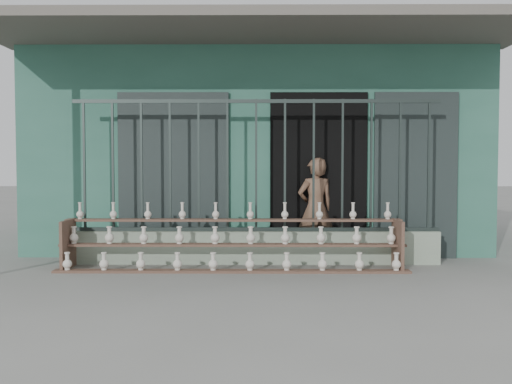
{
  "coord_description": "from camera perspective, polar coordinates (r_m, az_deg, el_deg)",
  "views": [
    {
      "loc": [
        0.05,
        -6.47,
        1.35
      ],
      "look_at": [
        0.0,
        1.0,
        1.0
      ],
      "focal_mm": 40.0,
      "sensor_mm": 36.0,
      "label": 1
    }
  ],
  "objects": [
    {
      "name": "workshop_building",
      "position": [
        10.71,
        0.15,
        4.14
      ],
      "size": [
        7.4,
        6.6,
        3.21
      ],
      "color": "#306553",
      "rests_on": "ground"
    },
    {
      "name": "shelf_rack",
      "position": [
        7.44,
        -2.37,
        -5.0
      ],
      "size": [
        4.5,
        0.68,
        0.85
      ],
      "color": "brown",
      "rests_on": "ground"
    },
    {
      "name": "elderly_woman",
      "position": [
        8.23,
        5.97,
        -1.66
      ],
      "size": [
        0.61,
        0.48,
        1.46
      ],
      "primitive_type": "imported",
      "rotation": [
        0.0,
        0.0,
        3.42
      ],
      "color": "brown",
      "rests_on": "ground"
    },
    {
      "name": "security_fence",
      "position": [
        7.77,
        0.02,
        2.67
      ],
      "size": [
        5.0,
        0.04,
        1.8
      ],
      "color": "#283330",
      "rests_on": "parapet_wall"
    },
    {
      "name": "parapet_wall",
      "position": [
        7.86,
        0.02,
        -5.55
      ],
      "size": [
        5.0,
        0.2,
        0.45
      ],
      "primitive_type": "cube",
      "color": "gray",
      "rests_on": "ground"
    },
    {
      "name": "ground",
      "position": [
        6.61,
        -0.06,
        -9.1
      ],
      "size": [
        60.0,
        60.0,
        0.0
      ],
      "primitive_type": "plane",
      "color": "slate"
    }
  ]
}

